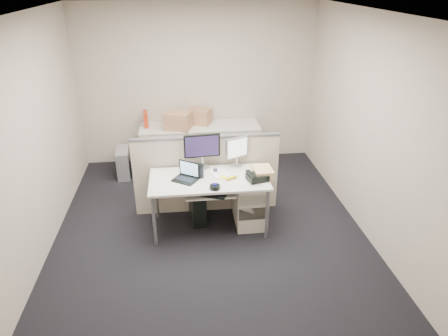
{
  "coord_description": "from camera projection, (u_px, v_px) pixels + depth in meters",
  "views": [
    {
      "loc": [
        -0.32,
        -4.47,
        3.07
      ],
      "look_at": [
        0.21,
        0.15,
        0.79
      ],
      "focal_mm": 32.0,
      "sensor_mm": 36.0,
      "label": 1
    }
  ],
  "objects": [
    {
      "name": "cardboard_box_right",
      "position": [
        199.0,
        117.0,
        6.82
      ],
      "size": [
        0.47,
        0.43,
        0.28
      ],
      "primitive_type": "cube",
      "rotation": [
        0.0,
        0.0,
        -0.42
      ],
      "color": "tan",
      "rests_on": "back_counter"
    },
    {
      "name": "monitor_main",
      "position": [
        202.0,
        151.0,
        5.23
      ],
      "size": [
        0.49,
        0.22,
        0.47
      ],
      "primitive_type": "cube",
      "rotation": [
        0.0,
        0.0,
        0.09
      ],
      "color": "black",
      "rests_on": "desk"
    },
    {
      "name": "cellphone",
      "position": [
        215.0,
        171.0,
        5.24
      ],
      "size": [
        0.06,
        0.1,
        0.01
      ],
      "primitive_type": "cube",
      "rotation": [
        0.0,
        0.0,
        -0.1
      ],
      "color": "black",
      "rests_on": "desk"
    },
    {
      "name": "laptop",
      "position": [
        185.0,
        173.0,
        4.95
      ],
      "size": [
        0.36,
        0.34,
        0.22
      ],
      "primitive_type": "cube",
      "rotation": [
        0.0,
        0.0,
        -0.59
      ],
      "color": "black",
      "rests_on": "desk"
    },
    {
      "name": "desk",
      "position": [
        209.0,
        183.0,
        5.08
      ],
      "size": [
        1.5,
        0.75,
        0.73
      ],
      "color": "beige",
      "rests_on": "floor"
    },
    {
      "name": "wall_right",
      "position": [
        368.0,
        126.0,
        4.98
      ],
      "size": [
        0.02,
        4.5,
        2.7
      ],
      "primitive_type": "cube",
      "color": "#B9AB99",
      "rests_on": "ground"
    },
    {
      "name": "trackball",
      "position": [
        215.0,
        187.0,
        4.79
      ],
      "size": [
        0.13,
        0.13,
        0.05
      ],
      "primitive_type": "cylinder",
      "rotation": [
        0.0,
        0.0,
        0.01
      ],
      "color": "black",
      "rests_on": "desk"
    },
    {
      "name": "wall_left",
      "position": [
        34.0,
        140.0,
        4.57
      ],
      "size": [
        0.02,
        4.5,
        2.7
      ],
      "primitive_type": "cube",
      "color": "#B9AB99",
      "rests_on": "ground"
    },
    {
      "name": "drawer_pedestal",
      "position": [
        250.0,
        201.0,
        5.33
      ],
      "size": [
        0.4,
        0.55,
        0.65
      ],
      "primitive_type": "cube",
      "color": "beige",
      "rests_on": "floor"
    },
    {
      "name": "cardboard_box_left",
      "position": [
        178.0,
        121.0,
        6.56
      ],
      "size": [
        0.48,
        0.41,
        0.31
      ],
      "primitive_type": "cube",
      "rotation": [
        0.0,
        0.0,
        -0.27
      ],
      "color": "tan",
      "rests_on": "back_counter"
    },
    {
      "name": "back_counter",
      "position": [
        200.0,
        146.0,
        6.94
      ],
      "size": [
        2.0,
        0.6,
        0.72
      ],
      "primitive_type": "cube",
      "color": "beige",
      "rests_on": "floor"
    },
    {
      "name": "manila_folders",
      "position": [
        263.0,
        172.0,
        5.08
      ],
      "size": [
        0.25,
        0.31,
        0.11
      ],
      "primitive_type": "cube",
      "rotation": [
        0.0,
        0.0,
        0.05
      ],
      "color": "tan",
      "rests_on": "desk"
    },
    {
      "name": "sticky_pad",
      "position": [
        223.0,
        177.0,
        5.07
      ],
      "size": [
        0.11,
        0.11,
        0.01
      ],
      "primitive_type": "cube",
      "rotation": [
        0.0,
        0.0,
        -0.33
      ],
      "color": "yellow",
      "rests_on": "desk"
    },
    {
      "name": "paper_stack",
      "position": [
        220.0,
        173.0,
        5.17
      ],
      "size": [
        0.3,
        0.34,
        0.01
      ],
      "primitive_type": "cube",
      "rotation": [
        0.0,
        0.0,
        0.35
      ],
      "color": "silver",
      "rests_on": "desk"
    },
    {
      "name": "wall_back",
      "position": [
        198.0,
        85.0,
        6.79
      ],
      "size": [
        4.0,
        0.02,
        2.7
      ],
      "primitive_type": "cube",
      "color": "#B9AB99",
      "rests_on": "ground"
    },
    {
      "name": "keyboard",
      "position": [
        206.0,
        193.0,
        4.89
      ],
      "size": [
        0.53,
        0.35,
        0.03
      ],
      "primitive_type": "cube",
      "rotation": [
        0.0,
        0.0,
        -0.38
      ],
      "color": "black",
      "rests_on": "keyboard_tray"
    },
    {
      "name": "ceiling",
      "position": [
        206.0,
        12.0,
        4.18
      ],
      "size": [
        4.0,
        4.5,
        0.01
      ],
      "primitive_type": "cube",
      "color": "white",
      "rests_on": "ground"
    },
    {
      "name": "red_binder",
      "position": [
        146.0,
        119.0,
        6.72
      ],
      "size": [
        0.09,
        0.29,
        0.26
      ],
      "primitive_type": "cube",
      "rotation": [
        0.0,
        0.0,
        0.08
      ],
      "color": "#A92C11",
      "rests_on": "back_counter"
    },
    {
      "name": "monitor_small",
      "position": [
        237.0,
        152.0,
        5.29
      ],
      "size": [
        0.37,
        0.29,
        0.4
      ],
      "primitive_type": "cube",
      "rotation": [
        0.0,
        0.0,
        0.43
      ],
      "color": "#B7B7BC",
      "rests_on": "desk"
    },
    {
      "name": "desk_phone",
      "position": [
        257.0,
        177.0,
        4.99
      ],
      "size": [
        0.29,
        0.25,
        0.08
      ],
      "primitive_type": "cube",
      "rotation": [
        0.0,
        0.0,
        0.25
      ],
      "color": "black",
      "rests_on": "desk"
    },
    {
      "name": "keyboard_tray",
      "position": [
        210.0,
        193.0,
        4.94
      ],
      "size": [
        0.62,
        0.32,
        0.02
      ],
      "primitive_type": "cube",
      "color": "beige",
      "rests_on": "desk"
    },
    {
      "name": "pc_tower_spare_silver",
      "position": [
        124.0,
        163.0,
        6.63
      ],
      "size": [
        0.23,
        0.51,
        0.47
      ],
      "primitive_type": "cube",
      "rotation": [
        0.0,
        0.0,
        0.06
      ],
      "color": "#B7B7BC",
      "rests_on": "floor"
    },
    {
      "name": "floor",
      "position": [
        210.0,
        227.0,
        5.37
      ],
      "size": [
        4.0,
        4.5,
        0.01
      ],
      "primitive_type": "cube",
      "color": "black",
      "rests_on": "ground"
    },
    {
      "name": "pc_tower_spare_dark",
      "position": [
        139.0,
        163.0,
        6.7
      ],
      "size": [
        0.2,
        0.44,
        0.4
      ],
      "primitive_type": "cube",
      "rotation": [
        0.0,
        0.0,
        -0.07
      ],
      "color": "black",
      "rests_on": "floor"
    },
    {
      "name": "travel_mug",
      "position": [
        201.0,
        171.0,
        5.04
      ],
      "size": [
        0.1,
        0.1,
        0.17
      ],
      "primitive_type": "cylinder",
      "rotation": [
        0.0,
        0.0,
        0.42
      ],
      "color": "black",
      "rests_on": "desk"
    },
    {
      "name": "wall_front",
      "position": [
        233.0,
        248.0,
        2.77
      ],
      "size": [
        4.0,
        0.02,
        2.7
      ],
      "primitive_type": "cube",
      "color": "#B9AB99",
      "rests_on": "ground"
    },
    {
      "name": "cubicle_partition",
      "position": [
        207.0,
        175.0,
        5.53
      ],
      "size": [
        2.0,
        0.06,
        1.1
      ],
      "primitive_type": "cube",
      "color": "#BBB097",
      "rests_on": "floor"
    },
    {
      "name": "pc_tower_desk",
      "position": [
        197.0,
        206.0,
        5.44
      ],
      "size": [
        0.22,
        0.47,
        0.43
      ],
      "primitive_type": "cube",
      "rotation": [
        0.0,
        0.0,
        0.09
      ],
      "color": "black",
      "rests_on": "floor"
    },
    {
      "name": "banana",
      "position": [
        231.0,
        178.0,
        5.02
      ],
      "size": [
        0.19,
        0.12,
        0.04
      ],
      "primitive_type": "ellipsoid",
      "rotation": [
        0.0,
        0.0,
        0.45
      ],
      "color": "yellow",
      "rests_on": "desk"
    }
  ]
}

